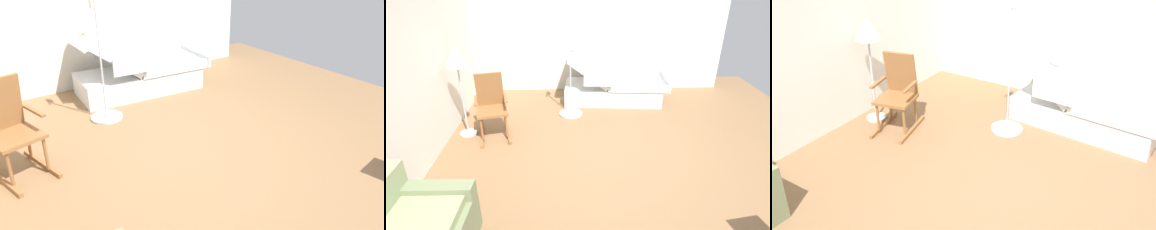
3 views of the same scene
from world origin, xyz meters
The scene contains 7 objects.
ground_plane centered at (0.00, 0.00, 0.00)m, with size 7.40×7.40×0.00m, color olive.
back_wall centered at (0.00, 2.69, 1.35)m, with size 6.12×0.10×2.70m, color silver.
side_wall centered at (3.01, 0.00, 1.35)m, with size 0.10×5.48×2.70m, color silver.
hospital_bed centered at (2.29, -0.26, 0.31)m, with size 1.12×2.12×1.15m.
rocking_chair centered at (0.91, 1.93, 0.50)m, with size 0.85×0.64×1.05m.
floor_lamp centered at (0.91, 2.37, 1.23)m, with size 0.34×0.34×1.48m.
iv_pole centered at (1.62, 0.63, 0.25)m, with size 0.44×0.44×1.69m.
Camera 2 is at (-3.80, 0.68, 2.61)m, focal length 29.33 mm.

